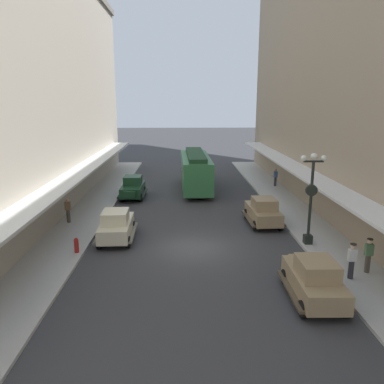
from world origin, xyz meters
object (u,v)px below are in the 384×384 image
parked_car_1 (133,187)px  parked_car_2 (116,225)px  fire_hydrant (76,245)px  pedestrian_0 (352,261)px  parked_car_3 (263,211)px  pedestrian_2 (275,177)px  pedestrian_1 (68,210)px  lamp_post_with_clock (311,195)px  pedestrian_3 (368,255)px  streetcar (195,169)px  parked_car_0 (314,279)px

parked_car_1 → parked_car_2: same height
fire_hydrant → pedestrian_0: (13.27, -3.43, 0.45)m
parked_car_2 → parked_car_3: 9.64m
pedestrian_0 → pedestrian_2: 19.43m
parked_car_2 → pedestrian_1: parked_car_2 is taller
lamp_post_with_clock → fire_hydrant: 13.01m
pedestrian_0 → pedestrian_1: 17.49m
parked_car_3 → pedestrian_3: 8.40m
parked_car_2 → pedestrian_0: 12.83m
pedestrian_2 → pedestrian_1: bearing=-146.9°
parked_car_1 → streetcar: (5.43, 2.93, 0.96)m
pedestrian_0 → pedestrian_3: size_ratio=1.00×
parked_car_2 → parked_car_3: size_ratio=1.00×
parked_car_1 → pedestrian_1: parked_car_1 is taller
parked_car_0 → fire_hydrant: parked_car_0 is taller
parked_car_2 → pedestrian_1: 4.75m
parked_car_1 → pedestrian_3: bearing=-49.8°
fire_hydrant → pedestrian_2: size_ratio=0.50×
fire_hydrant → pedestrian_2: 21.59m
parked_car_1 → fire_hydrant: bearing=-96.8°
parked_car_2 → lamp_post_with_clock: (10.99, -1.29, 2.04)m
parked_car_0 → lamp_post_with_clock: (1.73, 5.96, 2.04)m
fire_hydrant → lamp_post_with_clock: bearing=4.3°
parked_car_2 → pedestrian_0: (11.51, -5.68, 0.07)m
parked_car_2 → pedestrian_3: bearing=-21.9°
streetcar → parked_car_1: bearing=-151.7°
pedestrian_2 → pedestrian_3: pedestrian_3 is taller
parked_car_0 → pedestrian_2: 21.26m
fire_hydrant → parked_car_3: bearing=23.9°
fire_hydrant → pedestrian_2: (14.54, 15.96, 0.43)m
pedestrian_2 → fire_hydrant: bearing=-132.3°
lamp_post_with_clock → pedestrian_1: size_ratio=3.15×
fire_hydrant → pedestrian_0: bearing=-14.5°
parked_car_3 → pedestrian_0: 8.63m
lamp_post_with_clock → pedestrian_1: (-14.67, 4.29, -2.00)m
parked_car_3 → pedestrian_2: bearing=72.4°
parked_car_0 → streetcar: streetcar is taller
parked_car_0 → streetcar: 20.76m
parked_car_0 → lamp_post_with_clock: size_ratio=0.83×
streetcar → pedestrian_2: (7.62, 0.64, -0.91)m
streetcar → pedestrian_3: (7.41, -18.13, -0.89)m
lamp_post_with_clock → pedestrian_2: lamp_post_with_clock is taller
parked_car_0 → pedestrian_1: 16.50m
pedestrian_0 → lamp_post_with_clock: bearing=96.8°
parked_car_2 → pedestrian_1: size_ratio=2.62×
parked_car_0 → parked_car_1: bearing=118.7°
parked_car_1 → pedestrian_2: bearing=15.3°
parked_car_2 → pedestrian_1: bearing=140.8°
pedestrian_2 → pedestrian_3: bearing=-90.6°
lamp_post_with_clock → pedestrian_2: bearing=83.2°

